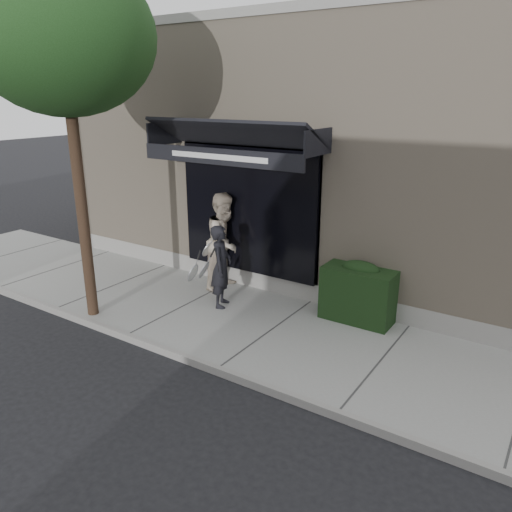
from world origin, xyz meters
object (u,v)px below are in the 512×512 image
Objects in this scene: street_tree at (63,37)px; pedestrian_front at (221,266)px; hedge at (359,292)px; pedestrian_back at (225,241)px.

street_tree is 4.73m from pedestrian_front.
street_tree reaches higher than pedestrian_front.
pedestrian_back is (-3.00, -0.06, 0.49)m from hedge.
pedestrian_front is at bearing -160.32° from hedge.
street_tree reaches higher than hedge.
hedge is 3.05m from pedestrian_back.
street_tree reaches higher than pedestrian_back.
pedestrian_front is (1.81, 1.66, -4.04)m from street_tree.
pedestrian_back is at bearing -178.91° from hedge.
hedge is at bearing 19.68° from pedestrian_front.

